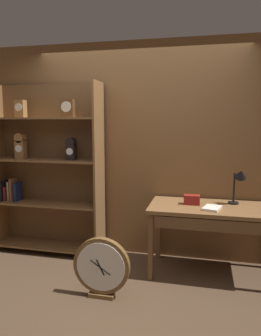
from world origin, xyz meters
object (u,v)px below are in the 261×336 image
(desk_lamp, at_px, (239,179))
(bookshelf, at_px, (47,171))
(toolbox_small, at_px, (192,200))
(open_repair_manual, at_px, (212,208))
(workbench, at_px, (212,215))
(round_clock_large, at_px, (102,267))

(desk_lamp, bearing_deg, bookshelf, 178.35)
(bookshelf, distance_m, toolbox_small, 1.83)
(open_repair_manual, bearing_deg, desk_lamp, 57.56)
(workbench, distance_m, desk_lamp, 0.48)
(workbench, bearing_deg, desk_lamp, 29.20)
(toolbox_small, distance_m, open_repair_manual, 0.26)
(bookshelf, relative_size, toolbox_small, 12.40)
(workbench, height_order, open_repair_manual, open_repair_manual)
(workbench, bearing_deg, open_repair_manual, -95.62)
(workbench, xyz_separation_m, desk_lamp, (0.27, 0.15, 0.37))
(open_repair_manual, bearing_deg, toolbox_small, 161.06)
(desk_lamp, relative_size, round_clock_large, 0.71)
(toolbox_small, bearing_deg, workbench, -14.60)
(open_repair_manual, height_order, round_clock_large, open_repair_manual)
(open_repair_manual, bearing_deg, round_clock_large, -132.55)
(desk_lamp, distance_m, toolbox_small, 0.55)
(toolbox_small, distance_m, round_clock_large, 1.21)
(open_repair_manual, bearing_deg, bookshelf, -172.30)
(desk_lamp, bearing_deg, round_clock_large, -146.55)
(bookshelf, distance_m, workbench, 2.08)
(bookshelf, distance_m, open_repair_manual, 2.06)
(desk_lamp, relative_size, open_repair_manual, 1.91)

